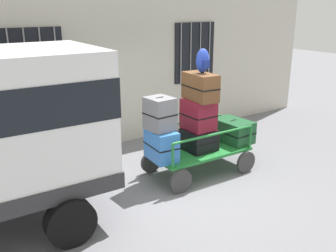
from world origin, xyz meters
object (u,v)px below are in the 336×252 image
(suitcase_center_bottom, at_px, (233,131))
(suitcase_left_middle, at_px, (160,114))
(luggage_cart, at_px, (199,154))
(suitcase_midleft_middle, at_px, (198,115))
(suitcase_left_bottom, at_px, (161,145))
(suitcase_midleft_bottom, at_px, (199,140))
(backpack, at_px, (203,61))
(suitcase_midleft_top, at_px, (200,87))

(suitcase_center_bottom, bearing_deg, suitcase_left_middle, 179.57)
(luggage_cart, bearing_deg, suitcase_midleft_middle, 90.00)
(suitcase_left_bottom, xyz_separation_m, suitcase_midleft_bottom, (0.87, 0.03, -0.08))
(luggage_cart, xyz_separation_m, suitcase_left_middle, (-0.87, 0.02, 0.96))
(suitcase_center_bottom, bearing_deg, luggage_cart, -179.76)
(suitcase_left_middle, height_order, backpack, backpack)
(suitcase_left_middle, distance_m, suitcase_center_bottom, 1.86)
(suitcase_left_bottom, relative_size, suitcase_midleft_top, 0.88)
(suitcase_left_middle, bearing_deg, suitcase_center_bottom, -0.43)
(suitcase_left_middle, xyz_separation_m, suitcase_midleft_bottom, (0.87, -0.02, -0.65))
(suitcase_left_middle, bearing_deg, suitcase_left_bottom, -90.00)
(suitcase_midleft_middle, bearing_deg, suitcase_left_middle, -178.69)
(suitcase_left_bottom, relative_size, suitcase_center_bottom, 0.80)
(suitcase_midleft_top, xyz_separation_m, suitcase_center_bottom, (0.87, -0.00, -1.01))
(suitcase_midleft_middle, relative_size, suitcase_midleft_top, 0.79)
(suitcase_midleft_top, bearing_deg, backpack, -15.97)
(suitcase_left_bottom, height_order, backpack, backpack)
(suitcase_midleft_middle, height_order, backpack, backpack)
(luggage_cart, xyz_separation_m, backpack, (0.04, -0.01, 1.81))
(suitcase_midleft_middle, bearing_deg, suitcase_midleft_bottom, -90.00)
(suitcase_midleft_top, xyz_separation_m, backpack, (0.04, -0.01, 0.47))
(suitcase_left_bottom, bearing_deg, backpack, 1.55)
(suitcase_midleft_middle, bearing_deg, backpack, -49.70)
(suitcase_left_middle, height_order, suitcase_midleft_top, suitcase_midleft_top)
(luggage_cart, xyz_separation_m, suitcase_midleft_top, (-0.00, 0.00, 1.34))
(suitcase_midleft_middle, relative_size, backpack, 1.35)
(luggage_cart, bearing_deg, suitcase_midleft_top, 90.00)
(luggage_cart, xyz_separation_m, suitcase_midleft_middle, (-0.00, 0.04, 0.80))
(suitcase_midleft_bottom, xyz_separation_m, backpack, (0.04, -0.01, 1.51))
(suitcase_left_bottom, xyz_separation_m, suitcase_midleft_top, (0.87, 0.03, 0.96))
(luggage_cart, relative_size, backpack, 4.53)
(luggage_cart, xyz_separation_m, suitcase_left_bottom, (-0.87, -0.03, 0.38))
(suitcase_center_bottom, relative_size, backpack, 1.89)
(suitcase_midleft_top, distance_m, backpack, 0.48)
(suitcase_midleft_bottom, height_order, suitcase_center_bottom, suitcase_center_bottom)
(suitcase_midleft_bottom, xyz_separation_m, suitcase_center_bottom, (0.87, 0.00, 0.02))
(backpack, bearing_deg, suitcase_center_bottom, 0.64)
(suitcase_midleft_bottom, relative_size, backpack, 1.34)
(suitcase_left_bottom, xyz_separation_m, suitcase_center_bottom, (1.75, 0.03, -0.05))
(suitcase_center_bottom, distance_m, backpack, 1.71)
(luggage_cart, height_order, suitcase_left_middle, suitcase_left_middle)
(suitcase_midleft_middle, distance_m, suitcase_center_bottom, 0.99)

